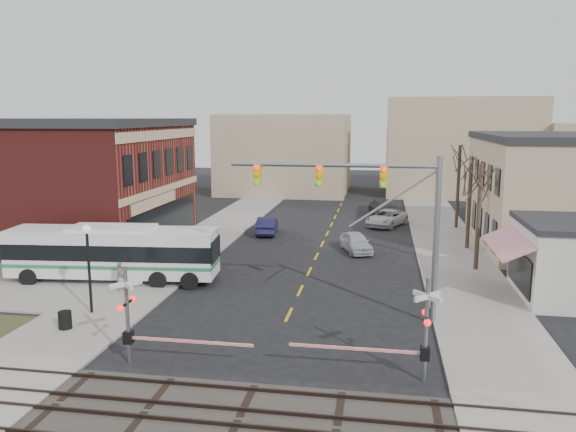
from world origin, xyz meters
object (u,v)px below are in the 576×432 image
(trash_bin, at_px, (65,320))
(car_a, at_px, (356,242))
(pedestrian_near, at_px, (121,276))
(transit_bus, at_px, (113,252))
(rr_crossing_east, at_px, (414,330))
(car_d, at_px, (384,208))
(car_b, at_px, (267,225))
(car_c, at_px, (387,218))
(rr_crossing_west, at_px, (138,317))
(traffic_signal_mast, at_px, (378,203))
(pedestrian_far, at_px, (127,256))
(street_lamp, at_px, (88,251))

(trash_bin, bearing_deg, car_a, 54.68)
(pedestrian_near, bearing_deg, transit_bus, 58.56)
(rr_crossing_east, distance_m, pedestrian_near, 17.63)
(car_d, bearing_deg, car_b, -149.58)
(car_d, bearing_deg, rr_crossing_east, -104.96)
(car_c, bearing_deg, rr_crossing_east, -64.59)
(rr_crossing_west, bearing_deg, trash_bin, 150.42)
(traffic_signal_mast, bearing_deg, rr_crossing_west, -144.53)
(car_a, xyz_separation_m, pedestrian_far, (-14.18, -7.58, 0.25))
(trash_bin, distance_m, car_c, 31.69)
(car_d, height_order, pedestrian_near, pedestrian_near)
(rr_crossing_east, relative_size, car_b, 1.27)
(traffic_signal_mast, bearing_deg, street_lamp, -173.48)
(transit_bus, distance_m, car_c, 25.96)
(rr_crossing_west, height_order, car_d, rr_crossing_west)
(rr_crossing_east, xyz_separation_m, trash_bin, (-15.53, 2.39, -1.44))
(rr_crossing_west, distance_m, pedestrian_near, 9.91)
(rr_crossing_east, distance_m, trash_bin, 15.78)
(car_d, xyz_separation_m, pedestrian_near, (-14.57, -27.45, 0.19))
(rr_crossing_east, bearing_deg, rr_crossing_west, -178.06)
(rr_crossing_east, bearing_deg, pedestrian_far, 144.10)
(trash_bin, distance_m, pedestrian_near, 5.80)
(rr_crossing_west, height_order, rr_crossing_east, same)
(pedestrian_near, xyz_separation_m, pedestrian_far, (-1.63, 4.28, 0.03))
(rr_crossing_west, bearing_deg, pedestrian_far, 117.02)
(pedestrian_far, bearing_deg, trash_bin, -149.73)
(rr_crossing_west, height_order, pedestrian_far, rr_crossing_west)
(rr_crossing_east, bearing_deg, car_a, 98.59)
(trash_bin, xyz_separation_m, pedestrian_near, (-0.05, 5.79, 0.41))
(rr_crossing_east, height_order, street_lamp, street_lamp)
(rr_crossing_east, relative_size, trash_bin, 6.87)
(rr_crossing_east, relative_size, car_a, 1.33)
(transit_bus, relative_size, car_d, 2.43)
(traffic_signal_mast, relative_size, street_lamp, 2.23)
(street_lamp, distance_m, car_a, 19.97)
(car_c, xyz_separation_m, pedestrian_near, (-14.82, -22.25, 0.22))
(car_c, xyz_separation_m, car_d, (-0.25, 5.20, 0.03))
(rr_crossing_west, bearing_deg, car_a, 69.45)
(car_b, xyz_separation_m, car_d, (9.69, 10.40, 0.02))
(trash_bin, relative_size, pedestrian_far, 0.48)
(street_lamp, xyz_separation_m, trash_bin, (-0.11, -2.20, -2.76))
(rr_crossing_west, distance_m, car_d, 37.29)
(traffic_signal_mast, height_order, car_c, traffic_signal_mast)
(trash_bin, relative_size, pedestrian_near, 0.50)
(street_lamp, relative_size, car_d, 0.86)
(car_c, bearing_deg, street_lamp, -95.59)
(rr_crossing_west, height_order, car_c, rr_crossing_west)
(rr_crossing_west, xyz_separation_m, pedestrian_far, (-6.54, 12.82, -1.00))
(car_b, relative_size, pedestrian_near, 2.70)
(rr_crossing_west, distance_m, car_c, 32.38)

